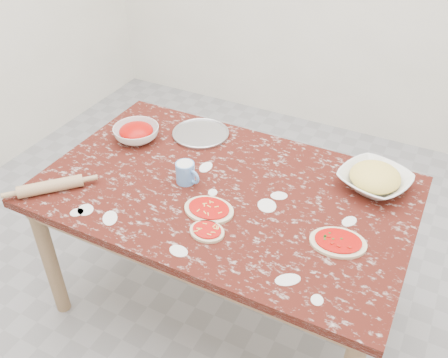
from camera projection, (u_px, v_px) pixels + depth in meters
ground at (224, 300)px, 2.57m from camera, size 4.00×4.00×0.00m
worktable at (224, 203)px, 2.17m from camera, size 1.60×1.00×0.75m
pizza_tray at (201, 134)px, 2.47m from camera, size 0.28×0.28×0.01m
sauce_bowl at (136, 133)px, 2.42m from camera, size 0.27×0.27×0.07m
cheese_bowl at (374, 181)px, 2.11m from camera, size 0.37×0.37×0.07m
flour_mug at (186, 173)px, 2.13m from camera, size 0.12×0.08×0.10m
pizza_left at (209, 209)px, 2.00m from camera, size 0.22×0.17×0.02m
pizza_mid at (207, 231)px, 1.89m from camera, size 0.15×0.12×0.02m
pizza_right at (338, 242)px, 1.84m from camera, size 0.25×0.21×0.02m
rolling_pin at (51, 186)px, 2.09m from camera, size 0.23×0.24×0.05m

